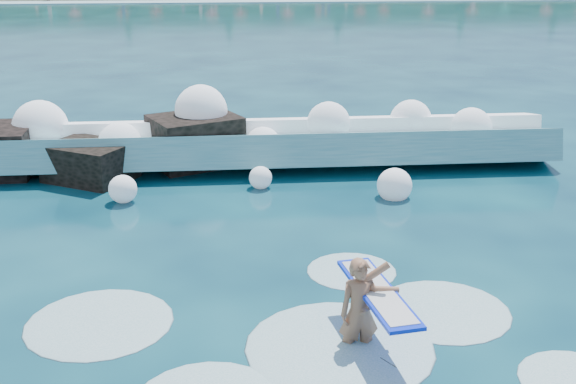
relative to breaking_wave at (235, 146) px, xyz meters
name	(u,v)px	position (x,y,z in m)	size (l,w,h in m)	color
ground	(213,296)	(-0.54, -7.92, -0.53)	(200.00, 200.00, 0.00)	#062537
wet_band	(219,1)	(-0.54, 59.08, -0.49)	(140.00, 5.00, 0.08)	silver
breaking_wave	(235,146)	(0.00, 0.00, 0.00)	(17.58, 2.76, 1.52)	teal
rock_cluster	(81,153)	(-4.17, -0.23, -0.02)	(8.52, 3.71, 1.60)	black
surfer_with_board	(364,308)	(1.78, -9.77, 0.11)	(1.06, 2.92, 1.74)	#976346
wave_spray	(217,131)	(-0.48, -0.03, 0.45)	(14.89, 4.77, 2.29)	white
surf_foam	(308,337)	(0.97, -9.47, -0.53)	(9.07, 5.86, 0.15)	silver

